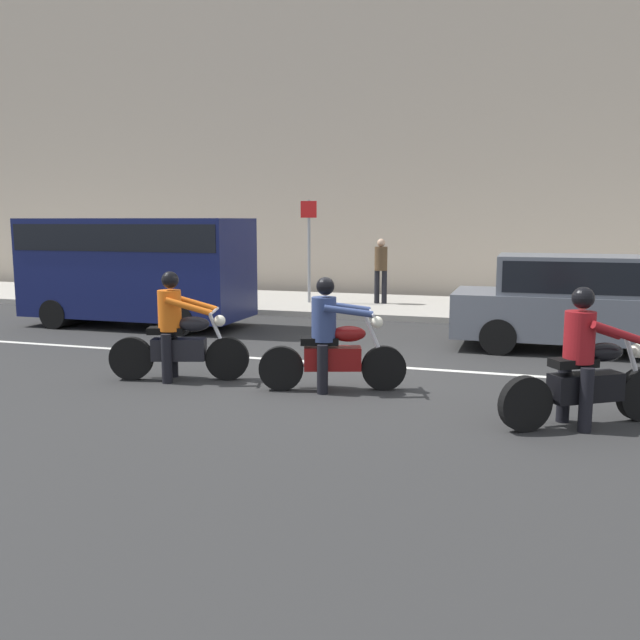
{
  "coord_description": "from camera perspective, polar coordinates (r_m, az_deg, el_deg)",
  "views": [
    {
      "loc": [
        2.63,
        -9.58,
        2.34
      ],
      "look_at": [
        -0.12,
        -0.77,
        0.97
      ],
      "focal_mm": 37.86,
      "sensor_mm": 36.0,
      "label": 1
    }
  ],
  "objects": [
    {
      "name": "parked_van_navy",
      "position": [
        15.46,
        -15.25,
        4.58
      ],
      "size": [
        4.96,
        1.96,
        2.38
      ],
      "color": "#11194C",
      "rests_on": "ground_plane"
    },
    {
      "name": "street_sign_post",
      "position": [
        18.14,
        -0.94,
        6.68
      ],
      "size": [
        0.44,
        0.08,
        2.74
      ],
      "color": "gray",
      "rests_on": "sidewalk_slab"
    },
    {
      "name": "motorcycle_with_rider_orange_stripe",
      "position": [
        10.12,
        -11.95,
        -1.34
      ],
      "size": [
        2.0,
        0.86,
        1.61
      ],
      "color": "black",
      "rests_on": "ground_plane"
    },
    {
      "name": "motorcycle_with_rider_crimson",
      "position": [
        8.26,
        21.53,
        -3.96
      ],
      "size": [
        1.89,
        1.29,
        1.61
      ],
      "color": "black",
      "rests_on": "ground_plane"
    },
    {
      "name": "lane_marking_stripe",
      "position": [
        11.01,
        4.29,
        -3.85
      ],
      "size": [
        18.0,
        0.14,
        0.01
      ],
      "primitive_type": "cube",
      "color": "silver",
      "rests_on": "ground_plane"
    },
    {
      "name": "motorcycle_with_rider_denim_blue",
      "position": [
        9.3,
        0.97,
        -2.07
      ],
      "size": [
        1.98,
        0.88,
        1.58
      ],
      "color": "black",
      "rests_on": "ground_plane"
    },
    {
      "name": "building_facade",
      "position": [
        21.41,
        10.53,
        17.22
      ],
      "size": [
        40.0,
        1.4,
        11.32
      ],
      "primitive_type": "cube",
      "color": "#B7A893",
      "rests_on": "ground_plane"
    },
    {
      "name": "ground_plane",
      "position": [
        10.21,
        1.93,
        -4.83
      ],
      "size": [
        80.0,
        80.0,
        0.0
      ],
      "primitive_type": "plane",
      "color": "#2B2B2B"
    },
    {
      "name": "parked_sedan_slate_gray",
      "position": [
        12.95,
        20.79,
        1.41
      ],
      "size": [
        4.44,
        1.82,
        1.72
      ],
      "color": "slate",
      "rests_on": "ground_plane"
    },
    {
      "name": "sidewalk_slab",
      "position": [
        17.92,
        8.75,
        1.06
      ],
      "size": [
        40.0,
        4.4,
        0.14
      ],
      "primitive_type": "cube",
      "color": "#A8A399",
      "rests_on": "ground_plane"
    },
    {
      "name": "pedestrian_bystander",
      "position": [
        17.99,
        5.17,
        4.58
      ],
      "size": [
        0.34,
        0.34,
        1.72
      ],
      "color": "black",
      "rests_on": "sidewalk_slab"
    }
  ]
}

